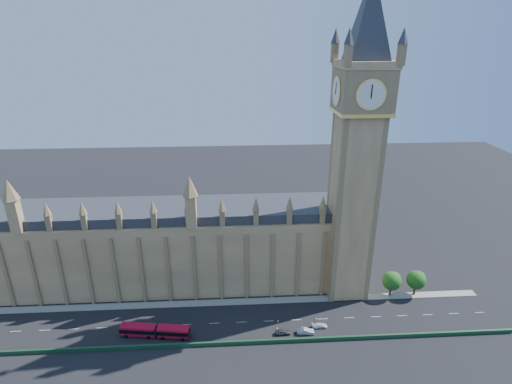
{
  "coord_description": "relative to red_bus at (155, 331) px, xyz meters",
  "views": [
    {
      "loc": [
        2.47,
        -94.49,
        78.15
      ],
      "look_at": [
        8.84,
        10.0,
        36.86
      ],
      "focal_mm": 28.0,
      "sensor_mm": 36.0,
      "label": 1
    }
  ],
  "objects": [
    {
      "name": "bridge_parapet",
      "position": [
        20.11,
        -4.71,
        -1.13
      ],
      "size": [
        160.0,
        0.6,
        1.2
      ],
      "primitive_type": "cube",
      "color": "#1E4C2D",
      "rests_on": "ground"
    },
    {
      "name": "palace_westminster",
      "position": [
        -4.89,
        26.29,
        12.14
      ],
      "size": [
        120.0,
        20.0,
        28.0
      ],
      "color": "olive",
      "rests_on": "ground"
    },
    {
      "name": "car_white",
      "position": [
        46.4,
        0.73,
        -1.09
      ],
      "size": [
        4.51,
        2.04,
        1.28
      ],
      "primitive_type": "imported",
      "rotation": [
        0.0,
        0.0,
        1.63
      ],
      "color": "silver",
      "rests_on": "ground"
    },
    {
      "name": "red_bus",
      "position": [
        0.0,
        0.0,
        0.0
      ],
      "size": [
        19.51,
        5.37,
        3.28
      ],
      "rotation": [
        0.0,
        0.0,
        -0.14
      ],
      "color": "#B40C28",
      "rests_on": "ground"
    },
    {
      "name": "cone_b",
      "position": [
        34.11,
        0.53,
        -1.41
      ],
      "size": [
        0.53,
        0.53,
        0.65
      ],
      "rotation": [
        0.0,
        0.0,
        -0.39
      ],
      "color": "black",
      "rests_on": "ground"
    },
    {
      "name": "tree_east_far",
      "position": [
        80.33,
        14.37,
        3.92
      ],
      "size": [
        6.0,
        6.0,
        8.5
      ],
      "color": "#382619",
      "rests_on": "ground"
    },
    {
      "name": "ground",
      "position": [
        20.11,
        4.29,
        -1.73
      ],
      "size": [
        400.0,
        400.0,
        0.0
      ],
      "primitive_type": "plane",
      "color": "black",
      "rests_on": "ground"
    },
    {
      "name": "car_silver",
      "position": [
        41.94,
        -1.59,
        -0.94
      ],
      "size": [
        4.91,
        2.01,
        1.58
      ],
      "primitive_type": "imported",
      "rotation": [
        0.0,
        0.0,
        1.5
      ],
      "color": "#A9ABB1",
      "rests_on": "ground"
    },
    {
      "name": "cone_d",
      "position": [
        41.42,
        0.75,
        -1.41
      ],
      "size": [
        0.53,
        0.53,
        0.64
      ],
      "rotation": [
        0.0,
        0.0,
        -0.39
      ],
      "color": "black",
      "rests_on": "ground"
    },
    {
      "name": "cone_c",
      "position": [
        46.02,
        4.03,
        -1.39
      ],
      "size": [
        0.49,
        0.49,
        0.68
      ],
      "rotation": [
        0.0,
        0.0,
        -0.15
      ],
      "color": "black",
      "rests_on": "ground"
    },
    {
      "name": "cone_a",
      "position": [
        34.76,
        3.53,
        -1.35
      ],
      "size": [
        0.52,
        0.52,
        0.78
      ],
      "rotation": [
        0.0,
        0.0,
        -0.07
      ],
      "color": "black",
      "rests_on": "ground"
    },
    {
      "name": "tree_east_near",
      "position": [
        72.33,
        14.37,
        3.92
      ],
      "size": [
        6.0,
        6.0,
        8.5
      ],
      "color": "#382619",
      "rests_on": "ground"
    },
    {
      "name": "elizabeth_tower",
      "position": [
        58.11,
        18.28,
        52.83
      ],
      "size": [
        20.59,
        20.59,
        105.0
      ],
      "color": "olive",
      "rests_on": "ground"
    },
    {
      "name": "car_grey",
      "position": [
        35.57,
        -1.44,
        -1.01
      ],
      "size": [
        4.27,
        1.82,
        1.44
      ],
      "primitive_type": "imported",
      "rotation": [
        0.0,
        0.0,
        1.6
      ],
      "color": "#3C3D43",
      "rests_on": "ground"
    },
    {
      "name": "kerb_north",
      "position": [
        20.11,
        13.79,
        -1.65
      ],
      "size": [
        160.0,
        3.0,
        0.16
      ],
      "primitive_type": "cube",
      "color": "gray",
      "rests_on": "ground"
    }
  ]
}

